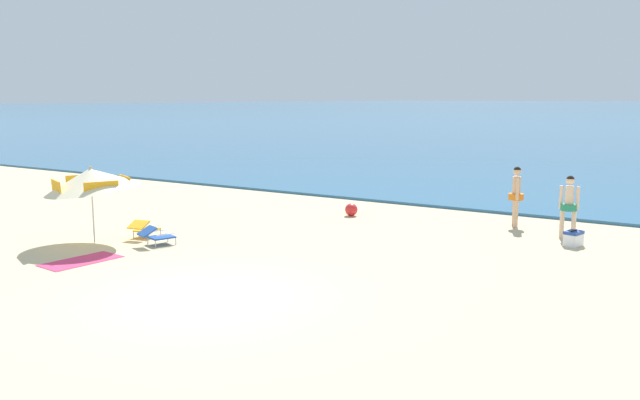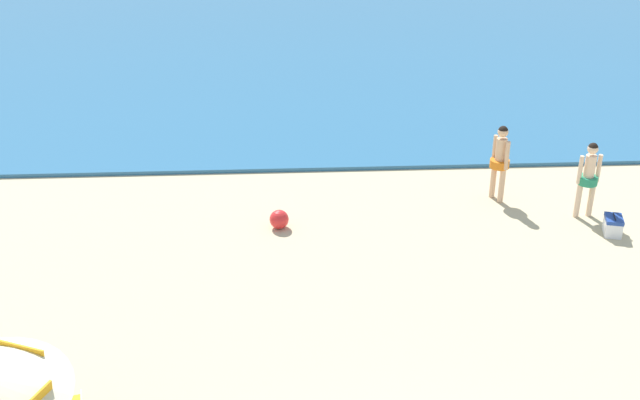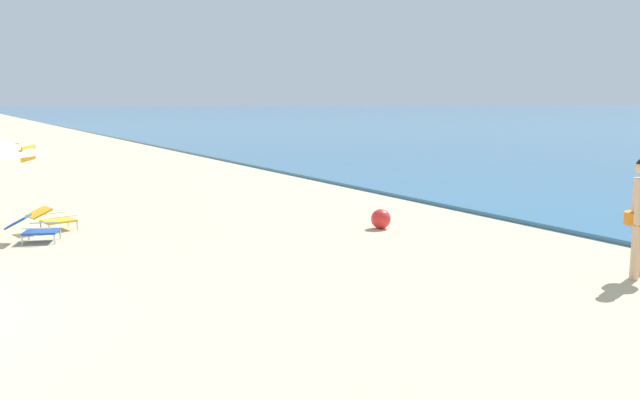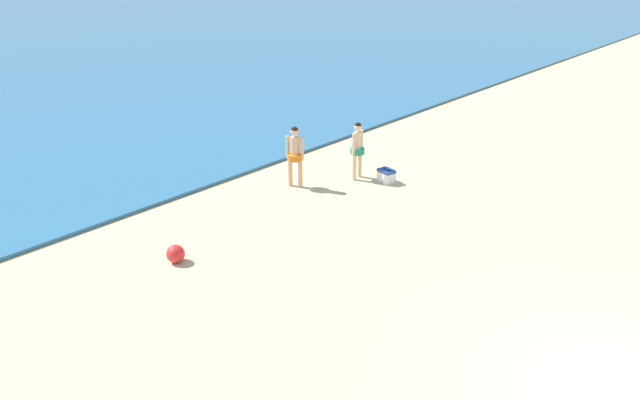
% 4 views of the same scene
% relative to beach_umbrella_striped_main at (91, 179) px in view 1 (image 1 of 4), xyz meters
% --- Properties ---
extents(ground_plane, '(800.00, 800.00, 0.00)m').
position_rel_beach_umbrella_striped_main_xyz_m(ground_plane, '(5.83, -2.00, -1.72)').
color(ground_plane, '#CCB78C').
extents(beach_umbrella_striped_main, '(3.44, 3.45, 2.13)m').
position_rel_beach_umbrella_striped_main_xyz_m(beach_umbrella_striped_main, '(0.00, 0.00, 0.00)').
color(beach_umbrella_striped_main, silver).
rests_on(beach_umbrella_striped_main, ground).
extents(lounge_chair_under_umbrella, '(0.79, 1.01, 0.52)m').
position_rel_beach_umbrella_striped_main_xyz_m(lounge_chair_under_umbrella, '(1.63, 0.69, -1.44)').
color(lounge_chair_under_umbrella, '#1E4799').
rests_on(lounge_chair_under_umbrella, ground).
extents(lounge_chair_beside_umbrella, '(0.71, 0.97, 0.51)m').
position_rel_beach_umbrella_striped_main_xyz_m(lounge_chair_beside_umbrella, '(0.65, 1.15, -1.44)').
color(lounge_chair_beside_umbrella, gold).
rests_on(lounge_chair_beside_umbrella, ground).
extents(person_standing_near_shore, '(0.44, 0.50, 1.81)m').
position_rel_beach_umbrella_striped_main_xyz_m(person_standing_near_shore, '(8.85, 8.28, -0.67)').
color(person_standing_near_shore, '#D8A87F').
rests_on(person_standing_near_shore, ground).
extents(person_standing_beside, '(0.52, 0.43, 1.75)m').
position_rel_beach_umbrella_striped_main_xyz_m(person_standing_beside, '(10.55, 7.35, -0.71)').
color(person_standing_beside, beige).
rests_on(person_standing_beside, ground).
extents(cooler_box, '(0.46, 0.57, 0.43)m').
position_rel_beach_umbrella_striped_main_xyz_m(cooler_box, '(10.88, 6.49, -1.51)').
color(cooler_box, white).
rests_on(cooler_box, ground).
extents(beach_ball, '(0.42, 0.42, 0.42)m').
position_rel_beach_umbrella_striped_main_xyz_m(beach_ball, '(3.82, 7.15, -1.51)').
color(beach_ball, red).
rests_on(beach_ball, ground).
extents(beach_towel, '(1.06, 1.88, 0.01)m').
position_rel_beach_umbrella_striped_main_xyz_m(beach_towel, '(1.37, -1.47, -1.71)').
color(beach_towel, '#DB3866').
rests_on(beach_towel, ground).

